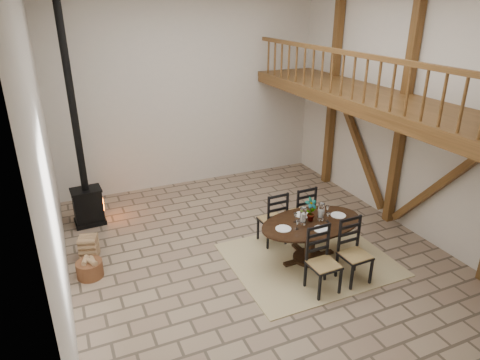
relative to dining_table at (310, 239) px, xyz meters
name	(u,v)px	position (x,y,z in m)	size (l,w,h in m)	color
ground	(256,251)	(-0.82, 0.69, -0.47)	(8.00, 8.00, 0.00)	gray
room_shell	(316,98)	(0.37, 0.69, 2.55)	(7.02, 8.02, 5.01)	beige
rug	(309,259)	(0.00, 0.00, -0.46)	(3.00, 2.50, 0.02)	tan
dining_table	(310,239)	(0.00, 0.00, 0.00)	(2.06, 2.29, 1.31)	black
wood_stove	(84,177)	(-3.74, 3.27, 0.66)	(0.68, 0.54, 5.00)	black
log_basket	(90,268)	(-3.95, 1.15, -0.30)	(0.47, 0.47, 0.39)	brown
log_stack	(89,247)	(-3.89, 1.82, -0.24)	(0.42, 0.43, 0.46)	tan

